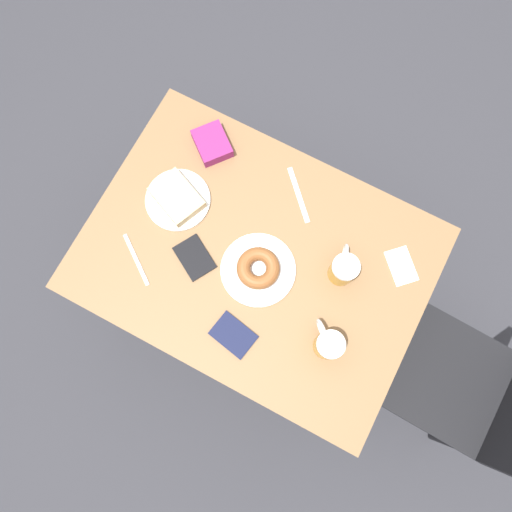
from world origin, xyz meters
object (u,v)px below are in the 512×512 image
Objects in this scene: passport_near_edge at (233,335)px; blue_pouch at (212,144)px; knife at (299,195)px; chair at (485,395)px; passport_far_edge at (194,258)px; fork at (136,260)px; beer_mug_left at (328,344)px; plate_with_cake at (177,198)px; napkin_folded at (401,266)px; plate_with_donut at (258,269)px; beer_mug_center at (343,269)px.

passport_near_edge is 0.61m from blue_pouch.
passport_near_edge reaches higher than knife.
chair is 5.62× the size of passport_far_edge.
chair is 6.14× the size of passport_near_edge.
knife is 0.39m from passport_far_edge.
chair is 5.64× the size of fork.
beer_mug_left is 0.64m from fork.
fork is 0.55m from knife.
plate_with_cake is 0.73m from napkin_folded.
plate_with_donut is at bearing 47.49° from blue_pouch.
plate_with_donut is 0.20m from passport_far_edge.
plate_with_donut is at bearing 106.50° from passport_far_edge.
beer_mug_center reaches higher than passport_far_edge.
plate_with_donut is at bearing -86.93° from chair.
plate_with_donut is at bearing -60.70° from napkin_folded.
beer_mug_left reaches higher than plate_with_cake.
napkin_folded is 0.89× the size of knife.
plate_with_cake is 0.46m from passport_near_edge.
knife is (-0.06, -0.38, -0.00)m from napkin_folded.
passport_near_edge is at bearing 7.18° from plate_with_donut.
passport_near_edge reaches higher than fork.
fork is at bearing -80.26° from chair.
beer_mug_left is at bearing 111.60° from passport_near_edge.
beer_mug_center is 0.75× the size of blue_pouch.
passport_near_edge is at bearing -40.08° from napkin_folded.
napkin_folded is 0.71m from blue_pouch.
chair is 7.27× the size of beer_mug_center.
fork is 0.97× the size of blue_pouch.
chair is 5.46× the size of blue_pouch.
napkin_folded is 0.86× the size of passport_far_edge.
beer_mug_center is at bearing -56.29° from napkin_folded.
passport_near_edge is at bearing 80.35° from fork.
plate_with_cake is at bearing -79.39° from napkin_folded.
beer_mug_left reaches higher than plate_with_donut.
plate_with_cake reaches higher than napkin_folded.
knife is 0.95× the size of blue_pouch.
plate_with_donut is 1.47× the size of blue_pouch.
blue_pouch is at bearing -159.73° from passport_far_edge.
chair is at bearing 102.22° from beer_mug_left.
passport_near_edge is 0.92× the size of passport_far_edge.
napkin_folded is (-0.22, 0.38, -0.02)m from plate_with_donut.
chair is 1.07m from passport_far_edge.
passport_far_edge reaches higher than knife.
blue_pouch is (-0.28, -1.17, 0.24)m from chair.
knife is 0.97× the size of passport_far_edge.
chair reaches higher than plate_with_donut.
chair is at bearing 93.91° from passport_far_edge.
passport_far_edge is 0.38m from blue_pouch.
blue_pouch reaches higher than fork.
knife is at bearing 86.55° from blue_pouch.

